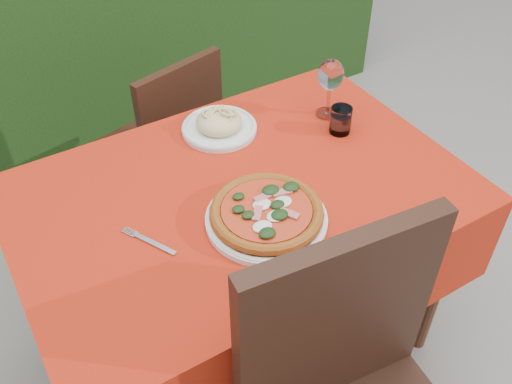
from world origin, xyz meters
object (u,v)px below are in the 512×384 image
wine_glass (331,77)px  fork (154,244)px  chair_far (170,137)px  pasta_plate (219,124)px  water_glass (341,121)px  pizza_plate (266,214)px

wine_glass → fork: 0.77m
chair_far → pasta_plate: bearing=78.2°
pasta_plate → water_glass: size_ratio=2.70×
fork → pizza_plate: bearing=-42.9°
water_glass → fork: (-0.70, -0.14, -0.04)m
chair_far → pizza_plate: size_ratio=2.18×
chair_far → pasta_plate: (0.02, -0.40, 0.30)m
pasta_plate → wine_glass: 0.38m
water_glass → fork: bearing=-168.4°
pizza_plate → fork: size_ratio=2.11×
pizza_plate → wine_glass: (0.43, 0.32, 0.11)m
pizza_plate → water_glass: (0.41, 0.22, 0.01)m
chair_far → water_glass: (0.34, -0.60, 0.31)m
pasta_plate → wine_glass: size_ratio=1.18×
pasta_plate → fork: size_ratio=1.32×
fork → wine_glass: bearing=-9.2°
pasta_plate → water_glass: 0.38m
chair_far → wine_glass: 0.75m
pizza_plate → chair_far: bearing=84.9°
chair_far → fork: chair_far is taller
water_glass → pizza_plate: bearing=-151.7°
pizza_plate → pasta_plate: bearing=78.1°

